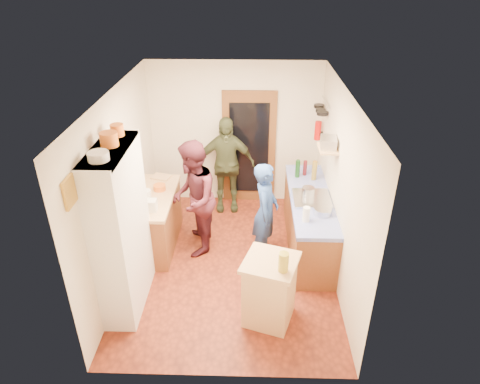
{
  "coord_description": "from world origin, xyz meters",
  "views": [
    {
      "loc": [
        0.29,
        -5.16,
        4.06
      ],
      "look_at": [
        0.14,
        0.15,
        1.15
      ],
      "focal_mm": 32.0,
      "sensor_mm": 36.0,
      "label": 1
    }
  ],
  "objects_px": {
    "right_counter_base": "(308,223)",
    "person_back": "(226,165)",
    "hutch_body": "(122,230)",
    "island_base": "(269,292)",
    "person_left": "(196,198)",
    "person_hob": "(267,213)"
  },
  "relations": [
    {
      "from": "person_hob",
      "to": "right_counter_base",
      "type": "bearing_deg",
      "value": -57.53
    },
    {
      "from": "hutch_body",
      "to": "person_hob",
      "type": "height_order",
      "value": "hutch_body"
    },
    {
      "from": "island_base",
      "to": "person_back",
      "type": "height_order",
      "value": "person_back"
    },
    {
      "from": "right_counter_base",
      "to": "person_back",
      "type": "xyz_separation_m",
      "value": [
        -1.34,
        1.13,
        0.45
      ]
    },
    {
      "from": "hutch_body",
      "to": "island_base",
      "type": "xyz_separation_m",
      "value": [
        1.84,
        -0.31,
        -0.67
      ]
    },
    {
      "from": "hutch_body",
      "to": "right_counter_base",
      "type": "xyz_separation_m",
      "value": [
        2.5,
        1.3,
        -0.68
      ]
    },
    {
      "from": "right_counter_base",
      "to": "person_back",
      "type": "bearing_deg",
      "value": 139.8
    },
    {
      "from": "right_counter_base",
      "to": "person_hob",
      "type": "height_order",
      "value": "person_hob"
    },
    {
      "from": "person_hob",
      "to": "island_base",
      "type": "bearing_deg",
      "value": -171.53
    },
    {
      "from": "right_counter_base",
      "to": "person_back",
      "type": "distance_m",
      "value": 1.82
    },
    {
      "from": "hutch_body",
      "to": "person_left",
      "type": "bearing_deg",
      "value": 57.46
    },
    {
      "from": "island_base",
      "to": "person_back",
      "type": "bearing_deg",
      "value": 104.0
    },
    {
      "from": "island_base",
      "to": "person_left",
      "type": "relative_size",
      "value": 0.48
    },
    {
      "from": "hutch_body",
      "to": "right_counter_base",
      "type": "distance_m",
      "value": 2.9
    },
    {
      "from": "hutch_body",
      "to": "person_hob",
      "type": "distance_m",
      "value": 2.12
    },
    {
      "from": "hutch_body",
      "to": "island_base",
      "type": "distance_m",
      "value": 1.98
    },
    {
      "from": "hutch_body",
      "to": "person_hob",
      "type": "xyz_separation_m",
      "value": [
        1.84,
        1.01,
        -0.33
      ]
    },
    {
      "from": "hutch_body",
      "to": "person_left",
      "type": "height_order",
      "value": "hutch_body"
    },
    {
      "from": "island_base",
      "to": "person_hob",
      "type": "bearing_deg",
      "value": 90.02
    },
    {
      "from": "hutch_body",
      "to": "person_back",
      "type": "height_order",
      "value": "hutch_body"
    },
    {
      "from": "right_counter_base",
      "to": "hutch_body",
      "type": "bearing_deg",
      "value": -152.53
    },
    {
      "from": "right_counter_base",
      "to": "person_hob",
      "type": "xyz_separation_m",
      "value": [
        -0.66,
        -0.29,
        0.35
      ]
    }
  ]
}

